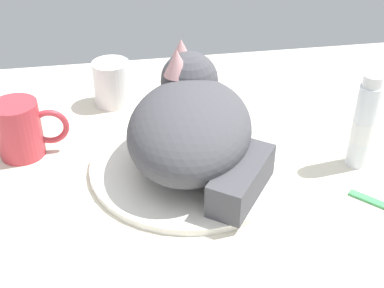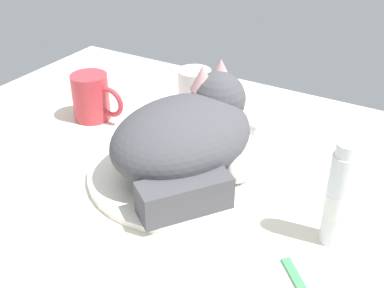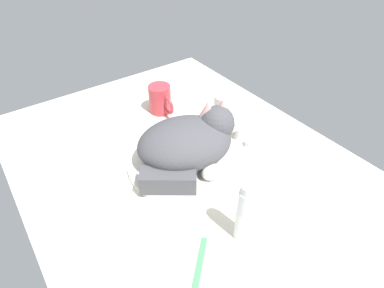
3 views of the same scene
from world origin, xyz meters
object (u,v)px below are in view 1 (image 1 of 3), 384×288
Objects in this scene: cat at (193,123)px; toothpaste_bottle at (364,124)px; faucet at (174,97)px; coffee_mug at (21,129)px; rinse_cup at (112,83)px.

cat is 2.01× the size of toothpaste_bottle.
toothpaste_bottle is (26.29, -21.86, 4.70)cm from faucet.
coffee_mug is at bearing 164.92° from cat.
rinse_cup is at bearing 144.98° from toothpaste_bottle.
coffee_mug is at bearing -135.81° from rinse_cup.
coffee_mug is (-25.99, -10.31, 2.05)cm from faucet.
rinse_cup is (14.99, 14.57, -0.47)cm from coffee_mug.
coffee_mug is 1.38× the size of rinse_cup.
faucet is 0.38× the size of cat.
rinse_cup is 0.54× the size of toothpaste_bottle.
cat reaches higher than rinse_cup.
coffee_mug is 53.61cm from toothpaste_bottle.
cat is 24.87cm from rinse_cup.
faucet is at bearing 140.25° from toothpaste_bottle.
cat reaches higher than coffee_mug.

